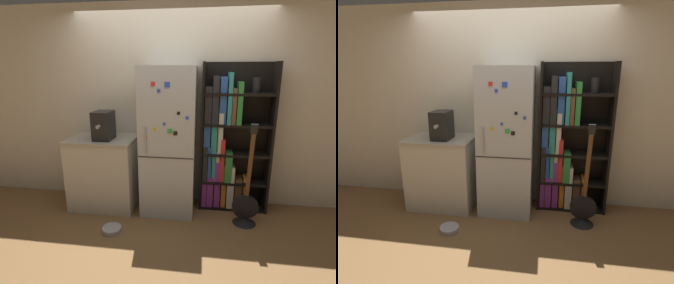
% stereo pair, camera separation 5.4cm
% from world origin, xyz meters
% --- Properties ---
extents(ground_plane, '(16.00, 16.00, 0.00)m').
position_xyz_m(ground_plane, '(0.00, 0.00, 0.00)').
color(ground_plane, olive).
extents(wall_back, '(8.00, 0.05, 2.60)m').
position_xyz_m(wall_back, '(0.00, 0.47, 1.30)').
color(wall_back, beige).
rests_on(wall_back, ground_plane).
extents(refrigerator, '(0.65, 0.61, 1.83)m').
position_xyz_m(refrigerator, '(-0.00, 0.16, 0.92)').
color(refrigerator, silver).
rests_on(refrigerator, ground_plane).
extents(bookshelf, '(0.87, 0.29, 1.88)m').
position_xyz_m(bookshelf, '(0.73, 0.33, 0.84)').
color(bookshelf, black).
rests_on(bookshelf, ground_plane).
extents(kitchen_counter, '(0.86, 0.62, 0.94)m').
position_xyz_m(kitchen_counter, '(-0.86, 0.15, 0.47)').
color(kitchen_counter, beige).
rests_on(kitchen_counter, ground_plane).
extents(espresso_machine, '(0.22, 0.34, 0.35)m').
position_xyz_m(espresso_machine, '(-0.81, 0.09, 1.12)').
color(espresso_machine, black).
rests_on(espresso_machine, kitchen_counter).
extents(guitar, '(0.31, 0.29, 1.24)m').
position_xyz_m(guitar, '(0.95, -0.09, 0.18)').
color(guitar, black).
rests_on(guitar, ground_plane).
extents(pet_bowl, '(0.22, 0.22, 0.05)m').
position_xyz_m(pet_bowl, '(-0.57, -0.46, 0.03)').
color(pet_bowl, '#B7B7BC').
rests_on(pet_bowl, ground_plane).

